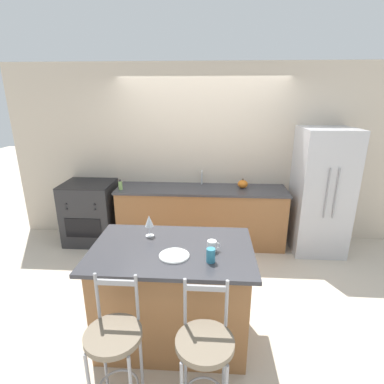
{
  "coord_description": "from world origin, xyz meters",
  "views": [
    {
      "loc": [
        0.13,
        -3.95,
        2.26
      ],
      "look_at": [
        -0.08,
        -0.62,
        1.16
      ],
      "focal_mm": 28.0,
      "sensor_mm": 36.0,
      "label": 1
    }
  ],
  "objects_px": {
    "bar_stool_near": "(115,347)",
    "pumpkin_decoration": "(243,184)",
    "bar_stool_far": "(205,354)",
    "refrigerator": "(321,191)",
    "coffee_mug": "(212,246)",
    "oven_range": "(91,212)",
    "dinner_plate": "(174,255)",
    "soap_bottle": "(120,185)",
    "tumbler_cup": "(211,255)",
    "wine_glass": "(149,221)"
  },
  "relations": [
    {
      "from": "bar_stool_far",
      "to": "wine_glass",
      "type": "distance_m",
      "value": 1.25
    },
    {
      "from": "bar_stool_near",
      "to": "soap_bottle",
      "type": "relative_size",
      "value": 7.05
    },
    {
      "from": "oven_range",
      "to": "dinner_plate",
      "type": "bearing_deg",
      "value": -52.64
    },
    {
      "from": "oven_range",
      "to": "tumbler_cup",
      "type": "height_order",
      "value": "tumbler_cup"
    },
    {
      "from": "bar_stool_far",
      "to": "coffee_mug",
      "type": "height_order",
      "value": "bar_stool_far"
    },
    {
      "from": "bar_stool_near",
      "to": "soap_bottle",
      "type": "xyz_separation_m",
      "value": [
        -0.68,
        2.55,
        0.39
      ]
    },
    {
      "from": "bar_stool_near",
      "to": "tumbler_cup",
      "type": "distance_m",
      "value": 0.95
    },
    {
      "from": "wine_glass",
      "to": "tumbler_cup",
      "type": "xyz_separation_m",
      "value": [
        0.58,
        -0.43,
        -0.09
      ]
    },
    {
      "from": "bar_stool_far",
      "to": "oven_range",
      "type": "bearing_deg",
      "value": 124.6
    },
    {
      "from": "coffee_mug",
      "to": "soap_bottle",
      "type": "bearing_deg",
      "value": 126.31
    },
    {
      "from": "bar_stool_near",
      "to": "pumpkin_decoration",
      "type": "xyz_separation_m",
      "value": [
        1.13,
        2.75,
        0.38
      ]
    },
    {
      "from": "bar_stool_near",
      "to": "coffee_mug",
      "type": "distance_m",
      "value": 1.06
    },
    {
      "from": "refrigerator",
      "to": "wine_glass",
      "type": "bearing_deg",
      "value": -142.47
    },
    {
      "from": "wine_glass",
      "to": "pumpkin_decoration",
      "type": "relative_size",
      "value": 1.39
    },
    {
      "from": "oven_range",
      "to": "pumpkin_decoration",
      "type": "relative_size",
      "value": 6.31
    },
    {
      "from": "bar_stool_near",
      "to": "oven_range",
      "type": "bearing_deg",
      "value": 114.74
    },
    {
      "from": "wine_glass",
      "to": "coffee_mug",
      "type": "xyz_separation_m",
      "value": [
        0.6,
        -0.25,
        -0.1
      ]
    },
    {
      "from": "dinner_plate",
      "to": "coffee_mug",
      "type": "distance_m",
      "value": 0.34
    },
    {
      "from": "soap_bottle",
      "to": "tumbler_cup",
      "type": "bearing_deg",
      "value": -56.42
    },
    {
      "from": "bar_stool_far",
      "to": "dinner_plate",
      "type": "xyz_separation_m",
      "value": [
        -0.27,
        0.62,
        0.39
      ]
    },
    {
      "from": "refrigerator",
      "to": "coffee_mug",
      "type": "distance_m",
      "value": 2.48
    },
    {
      "from": "pumpkin_decoration",
      "to": "bar_stool_near",
      "type": "bearing_deg",
      "value": -112.36
    },
    {
      "from": "oven_range",
      "to": "bar_stool_near",
      "type": "distance_m",
      "value": 2.94
    },
    {
      "from": "oven_range",
      "to": "wine_glass",
      "type": "bearing_deg",
      "value": -52.65
    },
    {
      "from": "oven_range",
      "to": "bar_stool_near",
      "type": "height_order",
      "value": "bar_stool_near"
    },
    {
      "from": "bar_stool_near",
      "to": "pumpkin_decoration",
      "type": "distance_m",
      "value": 3.0
    },
    {
      "from": "refrigerator",
      "to": "oven_range",
      "type": "bearing_deg",
      "value": 179.35
    },
    {
      "from": "refrigerator",
      "to": "bar_stool_near",
      "type": "height_order",
      "value": "refrigerator"
    },
    {
      "from": "refrigerator",
      "to": "wine_glass",
      "type": "height_order",
      "value": "refrigerator"
    },
    {
      "from": "wine_glass",
      "to": "bar_stool_far",
      "type": "bearing_deg",
      "value": -60.63
    },
    {
      "from": "oven_range",
      "to": "coffee_mug",
      "type": "xyz_separation_m",
      "value": [
        1.9,
        -1.96,
        0.53
      ]
    },
    {
      "from": "refrigerator",
      "to": "dinner_plate",
      "type": "height_order",
      "value": "refrigerator"
    },
    {
      "from": "bar_stool_far",
      "to": "soap_bottle",
      "type": "height_order",
      "value": "bar_stool_far"
    },
    {
      "from": "pumpkin_decoration",
      "to": "bar_stool_far",
      "type": "bearing_deg",
      "value": -100.31
    },
    {
      "from": "refrigerator",
      "to": "bar_stool_near",
      "type": "bearing_deg",
      "value": -130.49
    },
    {
      "from": "wine_glass",
      "to": "refrigerator",
      "type": "bearing_deg",
      "value": 37.53
    },
    {
      "from": "oven_range",
      "to": "pumpkin_decoration",
      "type": "bearing_deg",
      "value": 2.06
    },
    {
      "from": "pumpkin_decoration",
      "to": "refrigerator",
      "type": "bearing_deg",
      "value": -6.37
    },
    {
      "from": "oven_range",
      "to": "pumpkin_decoration",
      "type": "xyz_separation_m",
      "value": [
        2.36,
        0.08,
        0.48
      ]
    },
    {
      "from": "dinner_plate",
      "to": "coffee_mug",
      "type": "xyz_separation_m",
      "value": [
        0.32,
        0.11,
        0.04
      ]
    },
    {
      "from": "tumbler_cup",
      "to": "dinner_plate",
      "type": "bearing_deg",
      "value": 167.72
    },
    {
      "from": "refrigerator",
      "to": "soap_bottle",
      "type": "height_order",
      "value": "refrigerator"
    },
    {
      "from": "refrigerator",
      "to": "dinner_plate",
      "type": "relative_size",
      "value": 7.11
    },
    {
      "from": "oven_range",
      "to": "bar_stool_far",
      "type": "relative_size",
      "value": 0.89
    },
    {
      "from": "bar_stool_near",
      "to": "pumpkin_decoration",
      "type": "height_order",
      "value": "bar_stool_near"
    },
    {
      "from": "refrigerator",
      "to": "pumpkin_decoration",
      "type": "height_order",
      "value": "refrigerator"
    },
    {
      "from": "refrigerator",
      "to": "oven_range",
      "type": "relative_size",
      "value": 1.89
    },
    {
      "from": "bar_stool_far",
      "to": "soap_bottle",
      "type": "relative_size",
      "value": 7.05
    },
    {
      "from": "refrigerator",
      "to": "tumbler_cup",
      "type": "relative_size",
      "value": 15.42
    },
    {
      "from": "wine_glass",
      "to": "pumpkin_decoration",
      "type": "bearing_deg",
      "value": 59.41
    }
  ]
}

